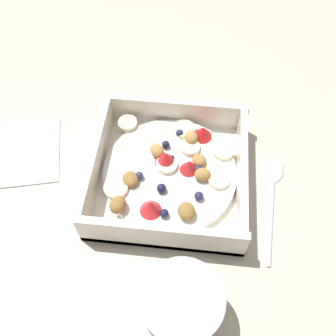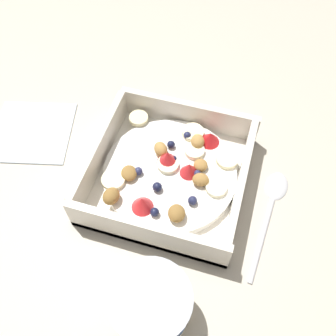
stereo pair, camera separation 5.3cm
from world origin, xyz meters
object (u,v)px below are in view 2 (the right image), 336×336
at_px(fruit_bowl, 169,172).
at_px(yogurt_cup, 151,306).
at_px(folded_napkin, 32,131).
at_px(spoon, 273,200).

relative_size(fruit_bowl, yogurt_cup, 2.31).
bearing_deg(fruit_bowl, yogurt_cup, 100.53).
distance_m(yogurt_cup, folded_napkin, 0.33).
relative_size(yogurt_cup, folded_napkin, 0.76).
xyz_separation_m(fruit_bowl, folded_napkin, (0.23, -0.02, -0.02)).
bearing_deg(spoon, fruit_bowl, 2.44).
xyz_separation_m(spoon, folded_napkin, (0.38, -0.02, -0.00)).
height_order(yogurt_cup, folded_napkin, yogurt_cup).
bearing_deg(yogurt_cup, folded_napkin, -37.86).
relative_size(spoon, yogurt_cup, 1.91).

